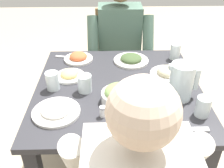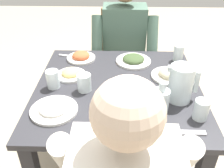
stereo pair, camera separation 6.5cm
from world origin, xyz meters
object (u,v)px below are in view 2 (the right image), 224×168
plate_fries (71,74)px  water_glass_near_right (178,53)px  plate_rice_curry (81,57)px  chair_far (123,56)px  diner_far (124,51)px  water_pitcher (181,83)px  water_glass_by_pitcher (53,79)px  plate_beans (170,74)px  water_glass_far_left (201,110)px  plate_yoghurt (54,109)px  dining_table (117,103)px  plate_dolmas (133,60)px  salad_bowl (117,95)px  salt_shaker (99,111)px  water_glass_far_right (84,83)px  oil_carafe (160,102)px

plate_fries → water_glass_near_right: 0.70m
plate_fries → plate_rice_curry: bearing=81.9°
chair_far → diner_far: bearing=-90.0°
water_pitcher → water_glass_by_pitcher: bearing=171.9°
plate_beans → water_glass_far_left: (0.08, -0.36, 0.03)m
plate_yoghurt → dining_table: bearing=36.6°
chair_far → plate_dolmas: size_ratio=3.91×
plate_fries → salad_bowl: bearing=-41.9°
diner_far → water_glass_by_pitcher: 0.73m
water_glass_near_right → salt_shaker: size_ratio=1.90×
plate_yoghurt → salt_shaker: 0.22m
plate_rice_curry → plate_yoghurt: size_ratio=0.82×
plate_rice_curry → plate_beans: bearing=-21.4°
water_glass_by_pitcher → water_glass_near_right: 0.81m
dining_table → chair_far: bearing=86.9°
water_glass_far_left → water_glass_near_right: water_glass_near_right is taller
water_pitcher → plate_yoghurt: size_ratio=0.84×
chair_far → water_glass_by_pitcher: chair_far is taller
water_pitcher → plate_rice_curry: (-0.55, 0.43, -0.08)m
water_pitcher → salt_shaker: 0.42m
salad_bowl → salt_shaker: 0.14m
salad_bowl → water_glass_far_left: water_glass_far_left is taller
plate_beans → water_glass_far_right: water_glass_far_right is taller
water_pitcher → plate_rice_curry: 0.70m
diner_far → oil_carafe: 0.83m
chair_far → plate_beans: (0.26, -0.69, 0.23)m
water_pitcher → water_glass_by_pitcher: 0.67m
plate_beans → water_glass_by_pitcher: (-0.65, -0.12, 0.03)m
salad_bowl → water_glass_near_right: size_ratio=1.76×
water_pitcher → salt_shaker: size_ratio=3.52×
plate_yoghurt → diner_far: bearing=66.9°
plate_yoghurt → plate_dolmas: bearing=52.0°
water_glass_by_pitcher → water_glass_far_left: bearing=-18.1°
plate_fries → salt_shaker: size_ratio=3.15×
water_glass_far_right → water_pitcher: bearing=-8.0°
dining_table → water_pitcher: (0.31, -0.11, 0.21)m
plate_rice_curry → plate_yoghurt: (-0.06, -0.54, -0.00)m
diner_far → plate_beans: (0.26, -0.48, 0.08)m
dining_table → plate_beans: (0.30, 0.11, 0.13)m
water_pitcher → water_glass_far_right: size_ratio=2.01×
plate_beans → diner_far: bearing=117.9°
chair_far → oil_carafe: chair_far is taller
salt_shaker → water_glass_by_pitcher: bearing=138.6°
chair_far → plate_fries: (-0.32, -0.69, 0.22)m
plate_fries → water_glass_far_left: size_ratio=1.76×
chair_far → plate_yoghurt: chair_far is taller
dining_table → water_pitcher: water_pitcher is taller
plate_beans → oil_carafe: (-0.10, -0.32, 0.04)m
salad_bowl → plate_fries: (-0.27, 0.24, -0.03)m
water_glass_far_right → oil_carafe: oil_carafe is taller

